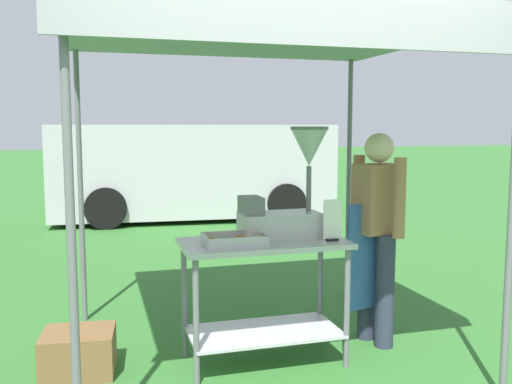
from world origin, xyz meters
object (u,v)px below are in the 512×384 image
Objects in this scene: stall_canopy at (260,41)px; menu_sign at (332,223)px; donut_fryer at (289,194)px; donut_cart at (264,276)px; van_silver at (192,169)px; donut_tray at (235,241)px; supply_crate at (79,352)px; vendor at (377,227)px.

stall_canopy is 1.34m from menu_sign.
donut_fryer reaches higher than menu_sign.
donut_cart is 0.23× the size of van_silver.
donut_tray is (-0.23, -0.17, -1.34)m from stall_canopy.
donut_tray reaches higher than donut_cart.
menu_sign is (0.45, -0.13, 0.38)m from donut_cart.
donut_cart is 2.79× the size of donut_tray.
donut_fryer reaches higher than supply_crate.
donut_fryer is 2.74× the size of menu_sign.
donut_tray is at bearing -142.93° from stall_canopy.
donut_tray is 1.29m from supply_crate.
donut_tray is 0.52× the size of donut_fryer.
donut_fryer is 1.54× the size of supply_crate.
donut_tray is 6.69m from van_silver.
menu_sign is at bearing -26.80° from stall_canopy.
menu_sign is (0.45, -0.23, -1.24)m from stall_canopy.
van_silver is at bearing 73.68° from supply_crate.
donut_cart is 6.60m from van_silver.
vendor is at bearing 2.11° from donut_fryer.
stall_canopy is 1.65× the size of vendor.
donut_fryer is at bearing -93.64° from van_silver.
vendor is at bearing 8.98° from donut_tray.
van_silver is (0.17, 6.69, -0.12)m from menu_sign.
donut_tray is 0.69m from menu_sign.
stall_canopy is 6.63m from van_silver.
stall_canopy is at bearing 153.20° from menu_sign.
van_silver is (1.87, 6.40, 0.73)m from supply_crate.
donut_fryer is 1.79m from supply_crate.
menu_sign is 6.70m from van_silver.
donut_fryer is (0.21, -0.02, -1.06)m from stall_canopy.
stall_canopy is 1.08m from donut_fryer.
donut_tray is 0.08× the size of van_silver.
supply_crate is (-1.46, 0.08, -1.03)m from donut_fryer.
menu_sign reaches higher than donut_cart.
donut_cart is at bearing -173.27° from vendor.
stall_canopy is at bearing -95.47° from van_silver.
donut_cart is 1.46× the size of donut_fryer.
van_silver reaches higher than vendor.
donut_cart is (-0.00, -0.10, -1.62)m from stall_canopy.
van_silver is at bearing 82.74° from donut_tray.
stall_canopy reaches higher than menu_sign.
donut_fryer is 0.37m from menu_sign.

